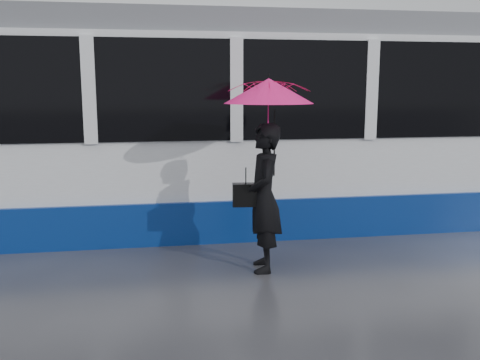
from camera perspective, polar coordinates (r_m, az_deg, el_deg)
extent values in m
plane|color=#2C2C31|center=(6.62, -4.59, -9.97)|extent=(90.00, 90.00, 0.00)
cube|color=#3F3D38|center=(8.30, -5.67, -5.77)|extent=(34.00, 0.07, 0.02)
cube|color=#3F3D38|center=(9.70, -6.26, -3.50)|extent=(34.00, 0.07, 0.02)
cube|color=white|center=(8.74, -11.48, 4.96)|extent=(24.00, 2.40, 2.95)
cube|color=navy|center=(8.92, -11.22, -2.83)|extent=(24.00, 2.56, 0.62)
cube|color=black|center=(8.71, -11.64, 9.39)|extent=(23.00, 2.48, 1.40)
cube|color=slate|center=(8.76, -11.87, 15.78)|extent=(23.60, 2.20, 0.35)
imported|color=black|center=(6.53, 2.56, -1.93)|extent=(0.50, 0.70, 1.82)
imported|color=#FF155B|center=(6.41, 3.07, 6.93)|extent=(1.09, 1.10, 0.91)
cone|color=#FF155B|center=(6.40, 3.09, 9.47)|extent=(1.17, 1.17, 0.30)
cylinder|color=black|center=(6.40, 3.10, 11.00)|extent=(0.01, 0.01, 0.07)
cylinder|color=black|center=(6.47, 3.68, 3.93)|extent=(0.02, 0.02, 0.80)
cube|color=black|center=(6.49, 0.62, -1.59)|extent=(0.34, 0.17, 0.28)
cylinder|color=black|center=(6.45, 0.63, 0.42)|extent=(0.01, 0.01, 0.18)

